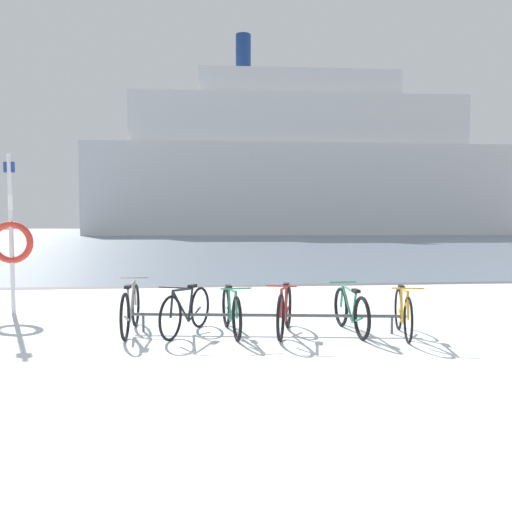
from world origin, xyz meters
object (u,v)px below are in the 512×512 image
object	(u,v)px
rescue_post	(11,239)
bicycle_3	(285,311)
bicycle_2	(231,311)
bicycle_1	(186,311)
bicycle_0	(131,309)
ferry_ship	(304,169)
bicycle_4	(351,311)
bicycle_5	(403,312)

from	to	relation	value
rescue_post	bicycle_3	bearing A→B (deg)	-25.42
bicycle_3	bicycle_2	bearing A→B (deg)	170.61
bicycle_1	rescue_post	world-z (taller)	rescue_post
bicycle_0	bicycle_3	bearing A→B (deg)	-7.93
bicycle_2	ferry_ship	world-z (taller)	ferry_ship
bicycle_1	rescue_post	bearing A→B (deg)	147.53
bicycle_3	rescue_post	world-z (taller)	rescue_post
ferry_ship	bicycle_0	bearing A→B (deg)	-103.71
rescue_post	ferry_ship	world-z (taller)	ferry_ship
bicycle_4	rescue_post	bearing A→B (deg)	158.80
bicycle_4	bicycle_5	bearing A→B (deg)	-23.62
bicycle_5	rescue_post	size ratio (longest dim) A/B	0.53
bicycle_1	rescue_post	size ratio (longest dim) A/B	0.51
bicycle_1	bicycle_3	world-z (taller)	bicycle_3
bicycle_4	bicycle_5	world-z (taller)	bicycle_5
bicycle_3	ferry_ship	bearing A→B (deg)	78.57
bicycle_4	ferry_ship	bearing A→B (deg)	79.55
bicycle_1	bicycle_2	size ratio (longest dim) A/B	0.91
bicycle_2	bicycle_0	bearing A→B (deg)	172.83
bicycle_1	bicycle_2	distance (m)	0.71
bicycle_3	bicycle_5	xyz separation A→B (m)	(1.80, -0.31, -0.01)
bicycle_3	ferry_ship	world-z (taller)	ferry_ship
rescue_post	bicycle_1	bearing A→B (deg)	-32.47
bicycle_4	ferry_ship	size ratio (longest dim) A/B	0.03
bicycle_0	ferry_ship	size ratio (longest dim) A/B	0.03
bicycle_3	bicycle_4	distance (m)	1.07
bicycle_5	rescue_post	distance (m)	7.26
bicycle_5	bicycle_0	bearing A→B (deg)	171.32
bicycle_0	bicycle_3	size ratio (longest dim) A/B	1.08
bicycle_1	bicycle_5	bearing A→B (deg)	-8.46
ferry_ship	bicycle_5	bearing A→B (deg)	-99.72
bicycle_0	bicycle_4	world-z (taller)	bicycle_0
bicycle_4	bicycle_5	size ratio (longest dim) A/B	1.05
bicycle_3	bicycle_0	bearing A→B (deg)	172.07
bicycle_0	bicycle_4	xyz separation A→B (m)	(3.47, -0.32, -0.03)
bicycle_1	bicycle_4	xyz separation A→B (m)	(2.60, -0.18, -0.02)
bicycle_0	rescue_post	size ratio (longest dim) A/B	0.59
bicycle_1	bicycle_5	xyz separation A→B (m)	(3.33, -0.50, 0.00)
bicycle_3	bicycle_5	world-z (taller)	bicycle_3
bicycle_2	bicycle_5	distance (m)	2.66
bicycle_0	rescue_post	bearing A→B (deg)	141.29
bicycle_2	bicycle_4	size ratio (longest dim) A/B	1.01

